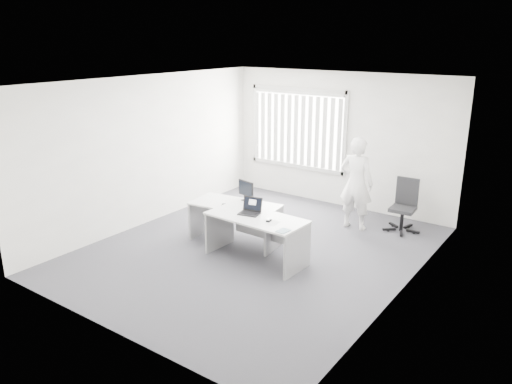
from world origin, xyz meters
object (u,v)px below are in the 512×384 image
Objects in this scene: desk_far at (235,215)px; office_chair at (403,215)px; person at (356,183)px; monitor at (246,191)px; desk_near at (256,229)px; laptop at (249,207)px.

office_chair is at bearing 38.04° from desk_far.
office_chair is 0.56× the size of person.
office_chair is (2.20, 2.22, -0.20)m from desk_far.
desk_far is 2.34m from person.
desk_near is at bearing -31.51° from monitor.
desk_near is 0.99m from monitor.
person is (0.69, 2.22, 0.34)m from desk_near.
person reaches higher than desk_far.
desk_near is 1.02× the size of desk_far.
person is (1.41, 1.83, 0.37)m from desk_far.
monitor is (-1.36, -1.58, 0.01)m from person.
person is at bearing 61.11° from monitor.
desk_near is 5.06× the size of laptop.
office_chair is 3.11m from laptop.
office_chair is at bearing -156.63° from person.
monitor is (0.05, 0.25, 0.38)m from desk_far.
office_chair is 2.98m from monitor.
desk_far is at bearing -137.85° from office_chair.
laptop reaches higher than desk_near.
office_chair is 1.05m from person.
office_chair reaches higher than desk_near.
desk_near is at bearing -35.34° from desk_far.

